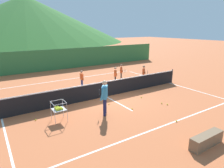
{
  "coord_description": "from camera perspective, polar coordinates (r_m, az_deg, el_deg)",
  "views": [
    {
      "loc": [
        -5.91,
        -9.78,
        4.07
      ],
      "look_at": [
        -0.03,
        -0.72,
        0.98
      ],
      "focal_mm": 31.61,
      "sensor_mm": 36.0,
      "label": 1
    }
  ],
  "objects": [
    {
      "name": "student_2",
      "position": [
        15.7,
        2.73,
        3.84
      ],
      "size": [
        0.45,
        0.7,
        1.29
      ],
      "color": "black",
      "rests_on": "ground"
    },
    {
      "name": "ground_plane",
      "position": [
        12.13,
        -1.76,
        -3.64
      ],
      "size": [
        120.0,
        120.0,
        0.0
      ],
      "primitive_type": "plane",
      "color": "#BC6038"
    },
    {
      "name": "tennis_ball_5",
      "position": [
        9.46,
        18.14,
        -10.14
      ],
      "size": [
        0.07,
        0.07,
        0.07
      ],
      "primitive_type": "sphere",
      "color": "yellow",
      "rests_on": "ground"
    },
    {
      "name": "hill_0",
      "position": [
        66.99,
        -23.53,
        16.91
      ],
      "size": [
        57.12,
        57.12,
        13.27
      ],
      "primitive_type": "cone",
      "color": "#2D6628",
      "rests_on": "ground"
    },
    {
      "name": "tennis_ball_1",
      "position": [
        10.33,
        5.82,
        -7.1
      ],
      "size": [
        0.07,
        0.07,
        0.07
      ],
      "primitive_type": "sphere",
      "color": "yellow",
      "rests_on": "ground"
    },
    {
      "name": "student_1",
      "position": [
        14.46,
        0.97,
        2.88
      ],
      "size": [
        0.46,
        0.5,
        1.33
      ],
      "color": "black",
      "rests_on": "ground"
    },
    {
      "name": "tennis_ball_2",
      "position": [
        9.76,
        -21.22,
        -9.62
      ],
      "size": [
        0.07,
        0.07,
        0.07
      ],
      "primitive_type": "sphere",
      "color": "yellow",
      "rests_on": "ground"
    },
    {
      "name": "student_3",
      "position": [
        15.3,
        9.18,
        3.38
      ],
      "size": [
        0.49,
        0.69,
        1.31
      ],
      "color": "black",
      "rests_on": "ground"
    },
    {
      "name": "line_baseline_near",
      "position": [
        8.87,
        14.11,
        -11.85
      ],
      "size": [
        11.34,
        0.08,
        0.01
      ],
      "primitive_type": "cube",
      "color": "white",
      "rests_on": "ground"
    },
    {
      "name": "tennis_ball_0",
      "position": [
        10.87,
        -0.86,
        -5.82
      ],
      "size": [
        0.07,
        0.07,
        0.07
      ],
      "primitive_type": "sphere",
      "color": "yellow",
      "rests_on": "ground"
    },
    {
      "name": "student_0",
      "position": [
        13.8,
        -8.75,
        1.87
      ],
      "size": [
        0.3,
        0.51,
        1.25
      ],
      "color": "navy",
      "rests_on": "ground"
    },
    {
      "name": "line_sideline_east",
      "position": [
        15.69,
        16.21,
        0.3
      ],
      "size": [
        0.08,
        9.86,
        0.01
      ],
      "primitive_type": "cube",
      "color": "white",
      "rests_on": "ground"
    },
    {
      "name": "line_sideline_west",
      "position": [
        10.6,
        -29.31,
        -8.78
      ],
      "size": [
        0.08,
        9.86,
        0.01
      ],
      "primitive_type": "cube",
      "color": "white",
      "rests_on": "ground"
    },
    {
      "name": "windscreen_fence",
      "position": [
        20.43,
        -15.93,
        6.81
      ],
      "size": [
        24.94,
        0.08,
        2.07
      ],
      "primitive_type": "cube",
      "color": "#33753D",
      "rests_on": "ground"
    },
    {
      "name": "line_service_center",
      "position": [
        12.13,
        -1.76,
        -3.63
      ],
      "size": [
        0.08,
        5.19,
        0.01
      ],
      "primitive_type": "cube",
      "color": "white",
      "rests_on": "ground"
    },
    {
      "name": "ball_cart",
      "position": [
        9.19,
        -15.21,
        -6.83
      ],
      "size": [
        0.58,
        0.58,
        0.9
      ],
      "color": "#B7B7BC",
      "rests_on": "ground"
    },
    {
      "name": "instructor",
      "position": [
        9.36,
        -2.18,
        -3.02
      ],
      "size": [
        0.6,
        0.82,
        1.71
      ],
      "color": "#191E4C",
      "rests_on": "ground"
    },
    {
      "name": "tennis_ball_3",
      "position": [
        12.02,
        8.48,
        -3.83
      ],
      "size": [
        0.07,
        0.07,
        0.07
      ],
      "primitive_type": "sphere",
      "color": "yellow",
      "rests_on": "ground"
    },
    {
      "name": "courtside_bench",
      "position": [
        8.0,
        25.65,
        -14.42
      ],
      "size": [
        1.5,
        0.36,
        0.46
      ],
      "primitive_type": "cube",
      "color": "brown",
      "rests_on": "ground"
    },
    {
      "name": "tennis_net",
      "position": [
        11.97,
        -1.78,
        -1.39
      ],
      "size": [
        11.93,
        0.08,
        1.05
      ],
      "color": "#333338",
      "rests_on": "ground"
    },
    {
      "name": "tennis_ball_4",
      "position": [
        11.34,
        14.19,
        -5.39
      ],
      "size": [
        0.07,
        0.07,
        0.07
      ],
      "primitive_type": "sphere",
      "color": "yellow",
      "rests_on": "ground"
    },
    {
      "name": "tennis_ball_6",
      "position": [
        11.25,
        15.71,
        -5.69
      ],
      "size": [
        0.07,
        0.07,
        0.07
      ],
      "primitive_type": "sphere",
      "color": "yellow",
      "rests_on": "ground"
    },
    {
      "name": "line_baseline_far",
      "position": [
        16.69,
        -11.24,
        1.55
      ],
      "size": [
        11.34,
        0.08,
        0.01
      ],
      "primitive_type": "cube",
      "color": "white",
      "rests_on": "ground"
    }
  ]
}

